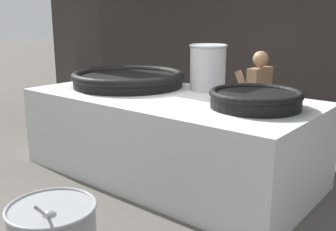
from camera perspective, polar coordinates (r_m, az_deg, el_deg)
ground_plane at (r=5.11m, az=0.00°, el=-8.37°), size 60.00×60.00×0.00m
back_wall at (r=7.04m, az=14.44°, el=13.26°), size 8.61×0.24×3.81m
support_pillar at (r=6.58m, az=-13.23°, el=13.30°), size 0.52×0.52×3.81m
hearth_platform at (r=4.94m, az=0.00°, el=-2.88°), size 3.59×1.75×1.02m
giant_wok_near at (r=5.48m, az=-5.79°, el=5.37°), size 1.56×1.56×0.21m
giant_wok_far at (r=4.23m, az=12.58°, el=2.46°), size 0.98×0.98×0.19m
stock_pot at (r=5.16m, az=5.81°, el=7.05°), size 0.49×0.49×0.59m
cook at (r=5.52m, az=12.90°, el=1.90°), size 0.36×0.56×1.52m
prep_bowl_vegetables at (r=3.60m, az=-16.40°, el=-15.09°), size 0.85×0.81×0.72m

